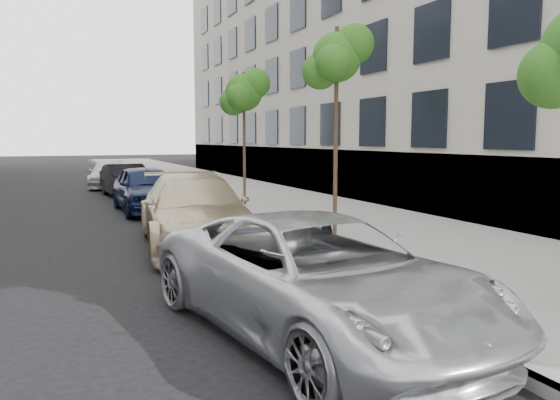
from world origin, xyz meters
TOP-DOWN VIEW (x-y plane):
  - sidewalk at (4.30, 24.00)m, footprint 6.40×72.00m
  - curb at (1.18, 24.00)m, footprint 0.15×72.00m
  - tree_mid at (3.23, 8.00)m, footprint 1.54×1.34m
  - tree_far at (3.23, 14.50)m, footprint 1.64×1.44m
  - minivan at (-0.10, 2.46)m, footprint 3.22×5.64m
  - suv at (-0.10, 8.50)m, footprint 2.87×5.76m
  - sedan_blue at (-0.10, 14.94)m, footprint 1.88×4.59m
  - sedan_black at (-0.10, 19.92)m, footprint 1.83×4.29m
  - sedan_rear at (-0.28, 24.86)m, footprint 2.47×4.71m

SIDE VIEW (x-z plane):
  - sidewalk at x=4.30m, z-range 0.00..0.14m
  - curb at x=1.18m, z-range 0.00..0.14m
  - sedan_rear at x=-0.28m, z-range 0.00..1.30m
  - sedan_black at x=-0.10m, z-range 0.00..1.38m
  - minivan at x=-0.10m, z-range 0.00..1.48m
  - sedan_blue at x=-0.10m, z-range 0.00..1.56m
  - suv at x=-0.10m, z-range 0.00..1.61m
  - tree_far at x=3.23m, z-range 1.66..6.33m
  - tree_mid at x=3.23m, z-range 1.83..6.76m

